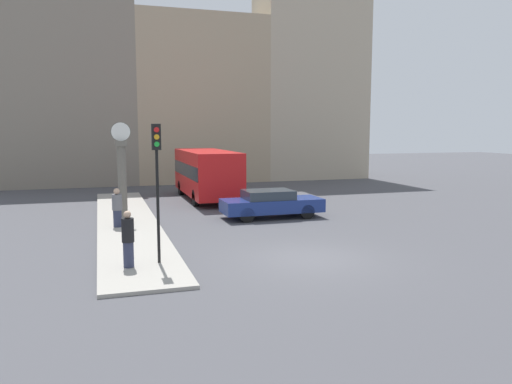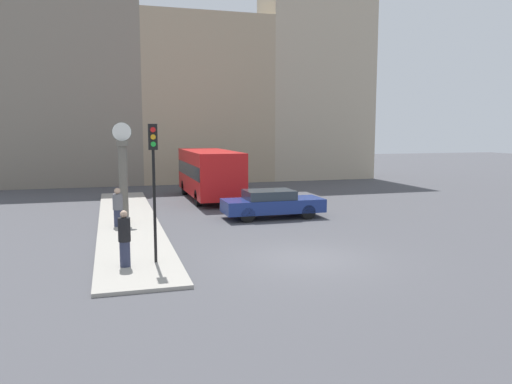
{
  "view_description": "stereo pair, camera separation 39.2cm",
  "coord_description": "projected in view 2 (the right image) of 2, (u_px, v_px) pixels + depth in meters",
  "views": [
    {
      "loc": [
        -6.28,
        -14.28,
        4.09
      ],
      "look_at": [
        -0.09,
        5.31,
        1.51
      ],
      "focal_mm": 35.0,
      "sensor_mm": 36.0,
      "label": 1
    },
    {
      "loc": [
        -5.9,
        -14.39,
        4.09
      ],
      "look_at": [
        -0.09,
        5.31,
        1.51
      ],
      "focal_mm": 35.0,
      "sensor_mm": 36.0,
      "label": 2
    }
  ],
  "objects": [
    {
      "name": "pedestrian_grey_jacket",
      "position": [
        118.0,
        207.0,
        20.56
      ],
      "size": [
        0.41,
        0.41,
        1.6
      ],
      "color": "#2D334C",
      "rests_on": "sidewalk_corner"
    },
    {
      "name": "ground_plane",
      "position": [
        306.0,
        259.0,
        15.87
      ],
      "size": [
        120.0,
        120.0,
        0.0
      ],
      "primitive_type": "plane",
      "color": "#47474C"
    },
    {
      "name": "sidewalk_corner",
      "position": [
        128.0,
        221.0,
        22.02
      ],
      "size": [
        2.53,
        20.0,
        0.11
      ],
      "primitive_type": "cube",
      "color": "#A39E93",
      "rests_on": "ground_plane"
    },
    {
      "name": "street_clock",
      "position": [
        123.0,
        175.0,
        21.53
      ],
      "size": [
        0.85,
        0.49,
        4.31
      ],
      "color": "#666056",
      "rests_on": "sidewalk_corner"
    },
    {
      "name": "pedestrian_black_jacket",
      "position": [
        125.0,
        239.0,
        14.5
      ],
      "size": [
        0.36,
        0.36,
        1.66
      ],
      "color": "#2D334C",
      "rests_on": "sidewalk_corner"
    },
    {
      "name": "traffic_light_near",
      "position": [
        153.0,
        165.0,
        14.72
      ],
      "size": [
        0.26,
        0.24,
        4.15
      ],
      "color": "black",
      "rests_on": "sidewalk_corner"
    },
    {
      "name": "building_row",
      "position": [
        194.0,
        88.0,
        39.05
      ],
      "size": [
        30.58,
        5.0,
        17.26
      ],
      "color": "gray",
      "rests_on": "ground_plane"
    },
    {
      "name": "sedan_car",
      "position": [
        272.0,
        203.0,
        23.14
      ],
      "size": [
        4.65,
        1.8,
        1.31
      ],
      "color": "navy",
      "rests_on": "ground_plane"
    },
    {
      "name": "bus_distant",
      "position": [
        209.0,
        172.0,
        29.23
      ],
      "size": [
        2.54,
        7.97,
        2.86
      ],
      "color": "red",
      "rests_on": "ground_plane"
    }
  ]
}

